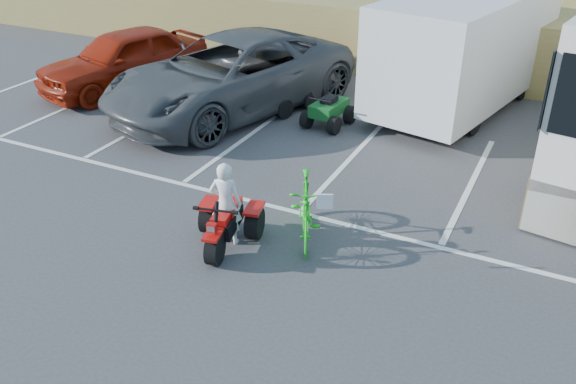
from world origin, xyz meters
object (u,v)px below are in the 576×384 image
at_px(cargo_trailer, 466,47).
at_px(red_trike_atv, 225,246).
at_px(green_dirt_bike, 306,209).
at_px(grey_pickup, 231,74).
at_px(quad_atv_green, 328,125).
at_px(rider, 226,204).
at_px(quad_atv_blue, 285,109).
at_px(red_car, 124,59).

bearing_deg(cargo_trailer, red_trike_atv, -90.99).
bearing_deg(green_dirt_bike, grey_pickup, 107.42).
bearing_deg(green_dirt_bike, quad_atv_green, 83.74).
xyz_separation_m(rider, grey_pickup, (-3.28, 5.65, 0.21)).
xyz_separation_m(red_trike_atv, quad_atv_blue, (-2.05, 6.46, 0.00)).
bearing_deg(red_car, red_trike_atv, -21.39).
relative_size(red_car, cargo_trailer, 0.74).
relative_size(rider, red_car, 0.30).
bearing_deg(red_trike_atv, rider, 90.00).
xyz_separation_m(red_trike_atv, green_dirt_bike, (1.13, 0.88, 0.58)).
xyz_separation_m(rider, quad_atv_green, (-0.52, 5.78, -0.77)).
bearing_deg(rider, cargo_trailer, -117.10).
relative_size(red_car, quad_atv_green, 3.94).
bearing_deg(cargo_trailer, grey_pickup, -138.99).
bearing_deg(red_trike_atv, grey_pickup, 106.59).
height_order(red_trike_atv, green_dirt_bike, green_dirt_bike).
bearing_deg(quad_atv_blue, grey_pickup, -134.02).
bearing_deg(red_trike_atv, quad_atv_blue, 94.44).
bearing_deg(grey_pickup, green_dirt_bike, -29.66).
bearing_deg(quad_atv_green, red_trike_atv, -79.01).
height_order(red_trike_atv, grey_pickup, grey_pickup).
distance_m(red_trike_atv, rider, 0.78).
height_order(red_trike_atv, quad_atv_green, red_trike_atv).
height_order(rider, cargo_trailer, cargo_trailer).
height_order(red_trike_atv, rider, rider).
relative_size(grey_pickup, red_car, 1.39).
xyz_separation_m(quad_atv_blue, quad_atv_green, (1.50, -0.54, 0.00)).
xyz_separation_m(red_car, quad_atv_blue, (4.98, 0.46, -0.86)).
relative_size(quad_atv_blue, quad_atv_green, 1.15).
bearing_deg(green_dirt_bike, quad_atv_blue, 94.99).
height_order(grey_pickup, cargo_trailer, cargo_trailer).
relative_size(red_trike_atv, green_dirt_bike, 0.77).
xyz_separation_m(grey_pickup, cargo_trailer, (5.41, 2.94, 0.65)).
relative_size(grey_pickup, quad_atv_blue, 4.78).
bearing_deg(cargo_trailer, quad_atv_blue, -138.73).
relative_size(green_dirt_bike, cargo_trailer, 0.28).
height_order(red_car, quad_atv_blue, red_car).
distance_m(grey_pickup, quad_atv_blue, 1.73).
bearing_deg(quad_atv_green, red_car, -175.04).
distance_m(green_dirt_bike, quad_atv_blue, 6.45).
relative_size(rider, cargo_trailer, 0.22).
height_order(grey_pickup, quad_atv_blue, grey_pickup).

